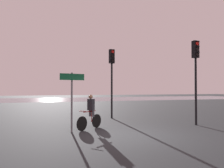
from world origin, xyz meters
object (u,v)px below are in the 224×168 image
(traffic_light_near_right, at_px, (196,66))
(cyclist, at_px, (90,112))
(direction_sign_post, at_px, (72,93))
(traffic_light_center, at_px, (112,70))

(traffic_light_near_right, bearing_deg, cyclist, -11.46)
(direction_sign_post, distance_m, cyclist, 1.39)
(traffic_light_near_right, height_order, direction_sign_post, traffic_light_near_right)
(traffic_light_near_right, bearing_deg, direction_sign_post, -5.91)
(traffic_light_center, relative_size, direction_sign_post, 1.71)
(traffic_light_center, bearing_deg, cyclist, 46.79)
(traffic_light_near_right, relative_size, cyclist, 2.73)
(direction_sign_post, xyz_separation_m, cyclist, (0.94, 0.54, -0.88))
(traffic_light_near_right, xyz_separation_m, cyclist, (-5.51, 0.53, -2.26))
(traffic_light_near_right, xyz_separation_m, direction_sign_post, (-6.45, -0.00, -1.38))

